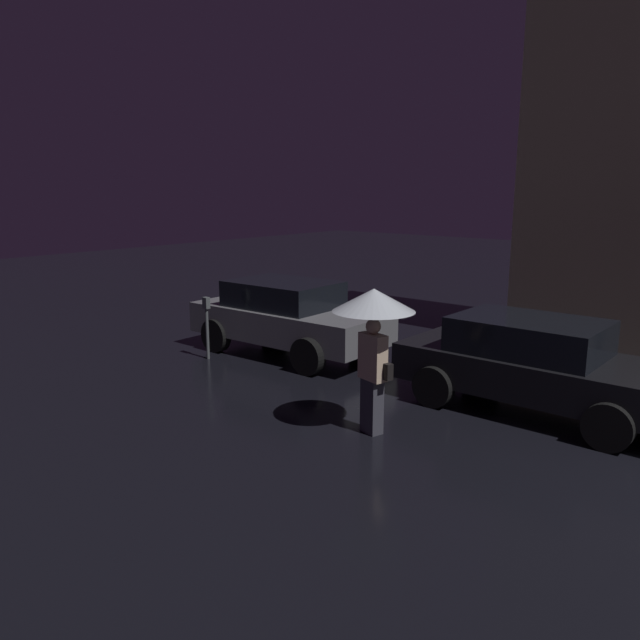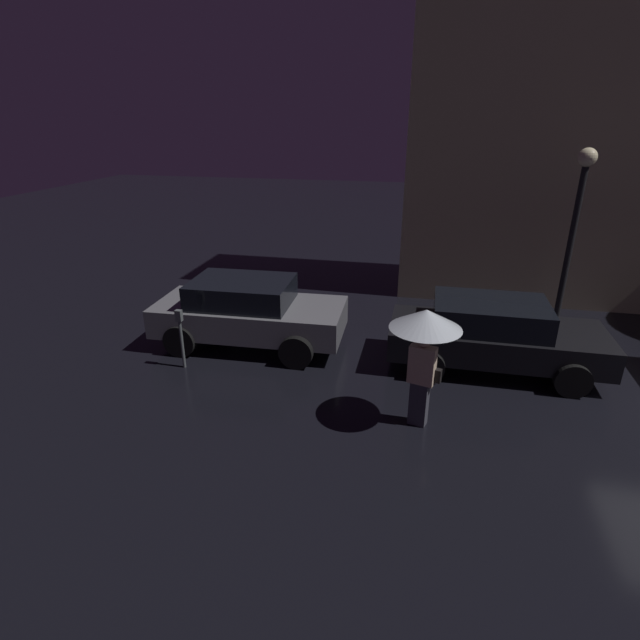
{
  "view_description": "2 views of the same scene",
  "coord_description": "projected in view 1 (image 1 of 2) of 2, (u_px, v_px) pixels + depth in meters",
  "views": [
    {
      "loc": [
        -0.21,
        -7.58,
        3.28
      ],
      "look_at": [
        -6.93,
        0.42,
        1.04
      ],
      "focal_mm": 35.0,
      "sensor_mm": 36.0,
      "label": 1
    },
    {
      "loc": [
        -4.9,
        -8.05,
        4.66
      ],
      "look_at": [
        -6.72,
        0.34,
        1.1
      ],
      "focal_mm": 28.0,
      "sensor_mm": 36.0,
      "label": 2
    }
  ],
  "objects": [
    {
      "name": "pedestrian_with_umbrella",
      "position": [
        374.0,
        316.0,
        8.15
      ],
      "size": [
        1.1,
        1.1,
        1.98
      ],
      "rotation": [
        0.0,
        0.0,
        -0.27
      ],
      "color": "#383842",
      "rests_on": "ground"
    },
    {
      "name": "parked_car_grey",
      "position": [
        288.0,
        316.0,
        12.37
      ],
      "size": [
        4.03,
        1.93,
        1.45
      ],
      "rotation": [
        0.0,
        0.0,
        0.03
      ],
      "color": "slate",
      "rests_on": "ground"
    },
    {
      "name": "parked_car_black",
      "position": [
        535.0,
        363.0,
        9.2
      ],
      "size": [
        4.05,
        1.88,
        1.38
      ],
      "rotation": [
        0.0,
        0.0,
        0.0
      ],
      "color": "black",
      "rests_on": "ground"
    },
    {
      "name": "parking_meter",
      "position": [
        207.0,
        321.0,
        11.96
      ],
      "size": [
        0.12,
        0.1,
        1.21
      ],
      "color": "#4C5154",
      "rests_on": "ground"
    }
  ]
}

